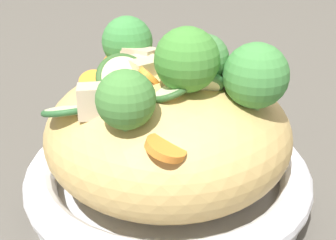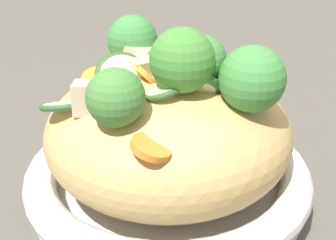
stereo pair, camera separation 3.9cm
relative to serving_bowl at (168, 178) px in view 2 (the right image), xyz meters
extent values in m
plane|color=#534F47|center=(0.00, 0.00, -0.02)|extent=(3.00, 3.00, 0.00)
cylinder|color=white|center=(0.00, 0.00, -0.02)|extent=(0.25, 0.25, 0.02)
torus|color=white|center=(0.00, 0.00, 0.01)|extent=(0.26, 0.26, 0.03)
ellipsoid|color=tan|center=(0.00, 0.00, 0.05)|extent=(0.22, 0.22, 0.11)
torus|color=tan|center=(-0.04, -0.01, 0.09)|extent=(0.06, 0.06, 0.02)
torus|color=tan|center=(0.02, 0.01, 0.08)|extent=(0.06, 0.06, 0.01)
torus|color=tan|center=(0.00, 0.00, 0.11)|extent=(0.07, 0.07, 0.01)
cone|color=#A2C076|center=(0.02, -0.05, 0.10)|extent=(0.02, 0.02, 0.01)
sphere|color=#3E8741|center=(0.02, -0.05, 0.12)|extent=(0.05, 0.05, 0.05)
cone|color=#9DC274|center=(0.05, 0.05, 0.09)|extent=(0.02, 0.02, 0.01)
sphere|color=#46833B|center=(0.05, 0.05, 0.11)|extent=(0.06, 0.06, 0.04)
cone|color=#A4BA76|center=(0.00, 0.03, 0.10)|extent=(0.03, 0.03, 0.02)
sphere|color=#438835|center=(0.00, 0.03, 0.13)|extent=(0.07, 0.07, 0.05)
cone|color=#9EBF76|center=(-0.02, 0.03, 0.10)|extent=(0.02, 0.02, 0.02)
sphere|color=#447C40|center=(-0.02, 0.03, 0.12)|extent=(0.05, 0.05, 0.04)
cone|color=#A5C171|center=(-0.05, 0.06, 0.09)|extent=(0.03, 0.03, 0.02)
sphere|color=#428941|center=(-0.05, 0.06, 0.12)|extent=(0.06, 0.06, 0.05)
cylinder|color=orange|center=(0.02, 0.01, 0.11)|extent=(0.02, 0.02, 0.02)
cylinder|color=orange|center=(0.01, -0.04, 0.10)|extent=(0.03, 0.03, 0.02)
cylinder|color=orange|center=(-0.07, -0.04, 0.09)|extent=(0.03, 0.02, 0.02)
cylinder|color=orange|center=(0.06, -0.03, 0.10)|extent=(0.03, 0.03, 0.01)
cylinder|color=orange|center=(0.04, 0.08, 0.08)|extent=(0.04, 0.04, 0.01)
cylinder|color=orange|center=(0.03, -0.06, 0.10)|extent=(0.03, 0.02, 0.02)
cylinder|color=beige|center=(0.08, 0.00, 0.09)|extent=(0.04, 0.04, 0.02)
torus|color=#2B5D2F|center=(0.08, 0.00, 0.09)|extent=(0.05, 0.05, 0.02)
cylinder|color=beige|center=(0.04, 0.00, 0.11)|extent=(0.04, 0.03, 0.03)
torus|color=#325927|center=(0.04, 0.00, 0.11)|extent=(0.05, 0.04, 0.04)
cylinder|color=beige|center=(-0.01, 0.04, 0.11)|extent=(0.04, 0.03, 0.03)
torus|color=#326434|center=(-0.01, 0.04, 0.11)|extent=(0.04, 0.04, 0.03)
cylinder|color=beige|center=(0.01, 0.04, 0.10)|extent=(0.04, 0.04, 0.02)
torus|color=#315A2A|center=(0.01, 0.04, 0.10)|extent=(0.05, 0.05, 0.02)
cube|color=#D1B788|center=(-0.03, 0.02, 0.11)|extent=(0.03, 0.04, 0.03)
cube|color=#C7B290|center=(0.01, -0.03, 0.11)|extent=(0.04, 0.04, 0.03)
cube|color=#CBB596|center=(0.07, 0.02, 0.10)|extent=(0.03, 0.03, 0.03)
cube|color=#CCBC8A|center=(0.02, -0.01, 0.11)|extent=(0.03, 0.03, 0.02)
camera|label=1|loc=(0.14, 0.32, 0.23)|focal=47.36mm
camera|label=2|loc=(0.11, 0.33, 0.23)|focal=47.36mm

